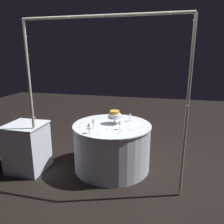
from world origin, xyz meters
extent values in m
plane|color=black|center=(0.00, 0.00, 0.00)|extent=(12.00, 12.00, 0.00)
cylinder|color=#B7B29E|center=(-1.03, 0.51, 1.11)|extent=(0.04, 0.04, 2.22)
cylinder|color=#B7B29E|center=(1.03, 0.51, 1.11)|extent=(0.04, 0.04, 2.22)
cylinder|color=#B7B29E|center=(0.00, 0.51, 2.22)|extent=(2.07, 0.04, 0.04)
sphere|color=#F9EAB2|center=(-1.03, 0.53, 1.21)|extent=(0.02, 0.02, 0.02)
sphere|color=#F9EAB2|center=(1.03, 0.50, 1.79)|extent=(0.02, 0.02, 0.02)
sphere|color=#F9EAB2|center=(-0.77, 0.53, 2.22)|extent=(0.02, 0.02, 0.02)
sphere|color=#F9EAB2|center=(-1.04, 0.51, 1.98)|extent=(0.02, 0.02, 0.02)
sphere|color=#F9EAB2|center=(1.03, 0.52, 0.24)|extent=(0.02, 0.02, 0.02)
sphere|color=#F9EAB2|center=(-0.40, 0.52, 2.22)|extent=(0.02, 0.02, 0.02)
sphere|color=#F9EAB2|center=(-1.04, 0.50, 1.08)|extent=(0.02, 0.02, 0.02)
sphere|color=#F9EAB2|center=(1.02, 0.50, 0.92)|extent=(0.02, 0.02, 0.02)
sphere|color=#F9EAB2|center=(0.02, 0.51, 2.22)|extent=(0.02, 0.02, 0.02)
sphere|color=#F9EAB2|center=(-1.03, 0.51, 0.29)|extent=(0.02, 0.02, 0.02)
sphere|color=#F9EAB2|center=(1.02, 0.50, 0.53)|extent=(0.02, 0.02, 0.02)
sphere|color=#F9EAB2|center=(0.40, 0.53, 2.22)|extent=(0.02, 0.02, 0.02)
sphere|color=#F9EAB2|center=(-1.02, 0.52, 2.13)|extent=(0.02, 0.02, 0.02)
sphere|color=#F9EAB2|center=(1.03, 0.50, 2.01)|extent=(0.02, 0.02, 0.02)
sphere|color=#F9EAB2|center=(0.77, 0.51, 2.22)|extent=(0.02, 0.02, 0.02)
sphere|color=#F9EAB2|center=(-1.03, 0.50, 2.09)|extent=(0.02, 0.02, 0.02)
sphere|color=#F9EAB2|center=(1.02, 0.50, 0.22)|extent=(0.02, 0.02, 0.02)
cylinder|color=silver|center=(0.00, 0.00, 0.35)|extent=(1.20, 1.20, 0.71)
cylinder|color=silver|center=(0.00, 0.00, 0.72)|extent=(1.22, 1.22, 0.02)
cube|color=silver|center=(1.28, 0.38, 0.37)|extent=(0.54, 0.54, 0.74)
cube|color=silver|center=(1.28, 0.38, 0.75)|extent=(0.56, 0.56, 0.02)
cylinder|color=silver|center=(-0.03, -0.06, 0.73)|extent=(0.11, 0.11, 0.01)
cylinder|color=silver|center=(-0.03, -0.06, 0.78)|extent=(0.02, 0.02, 0.09)
cylinder|color=silver|center=(-0.03, -0.06, 0.83)|extent=(0.22, 0.22, 0.01)
cylinder|color=white|center=(-0.03, -0.06, 0.86)|extent=(0.20, 0.20, 0.05)
cylinder|color=gold|center=(-0.03, -0.06, 0.91)|extent=(0.15, 0.15, 0.05)
cylinder|color=silver|center=(0.22, 0.25, 0.73)|extent=(0.06, 0.06, 0.00)
cylinder|color=silver|center=(0.22, 0.25, 0.78)|extent=(0.01, 0.01, 0.10)
cone|color=silver|center=(0.22, 0.25, 0.86)|extent=(0.06, 0.06, 0.05)
cylinder|color=silver|center=(-0.16, 0.19, 0.73)|extent=(0.06, 0.06, 0.00)
cylinder|color=silver|center=(-0.16, 0.19, 0.77)|extent=(0.01, 0.01, 0.08)
cone|color=silver|center=(-0.16, 0.19, 0.84)|extent=(0.06, 0.06, 0.06)
cylinder|color=silver|center=(-0.24, -0.24, 0.73)|extent=(0.06, 0.06, 0.00)
cylinder|color=silver|center=(-0.24, -0.24, 0.77)|extent=(0.01, 0.01, 0.08)
cone|color=silver|center=(-0.24, -0.24, 0.84)|extent=(0.05, 0.05, 0.05)
cylinder|color=silver|center=(0.21, 0.45, 0.73)|extent=(0.06, 0.06, 0.00)
cylinder|color=silver|center=(0.21, 0.45, 0.78)|extent=(0.01, 0.01, 0.09)
cone|color=silver|center=(0.21, 0.45, 0.85)|extent=(0.06, 0.06, 0.06)
cube|color=silver|center=(-0.29, 0.22, 0.73)|extent=(0.15, 0.19, 0.01)
cube|color=white|center=(-0.20, 0.34, 0.73)|extent=(0.07, 0.08, 0.01)
ellipsoid|color=#EA6B84|center=(0.03, 0.22, 0.73)|extent=(0.04, 0.03, 0.00)
ellipsoid|color=#EA6B84|center=(0.50, 0.05, 0.73)|extent=(0.04, 0.03, 0.00)
ellipsoid|color=#EA6B84|center=(-0.02, 0.08, 0.73)|extent=(0.05, 0.04, 0.00)
ellipsoid|color=#EA6B84|center=(-0.20, 0.24, 0.73)|extent=(0.04, 0.03, 0.00)
ellipsoid|color=#EA6B84|center=(-0.04, 0.20, 0.73)|extent=(0.04, 0.03, 0.00)
ellipsoid|color=#EA6B84|center=(0.08, -0.29, 0.73)|extent=(0.03, 0.03, 0.00)
ellipsoid|color=#EA6B84|center=(-0.44, 0.04, 0.73)|extent=(0.03, 0.03, 0.00)
ellipsoid|color=#EA6B84|center=(0.45, 0.25, 0.73)|extent=(0.03, 0.03, 0.00)
ellipsoid|color=#EA6B84|center=(-0.55, 0.06, 0.73)|extent=(0.03, 0.03, 0.00)
ellipsoid|color=#EA6B84|center=(0.10, 0.46, 0.73)|extent=(0.02, 0.03, 0.00)
ellipsoid|color=#EA6B84|center=(-0.11, -0.20, 0.73)|extent=(0.03, 0.04, 0.00)
ellipsoid|color=#EA6B84|center=(-0.08, -0.45, 0.73)|extent=(0.04, 0.04, 0.00)
ellipsoid|color=#EA6B84|center=(-0.26, 0.11, 0.73)|extent=(0.04, 0.04, 0.00)
ellipsoid|color=#EA6B84|center=(-0.29, -0.04, 0.73)|extent=(0.04, 0.03, 0.00)
ellipsoid|color=#EA6B84|center=(-0.34, -0.40, 0.73)|extent=(0.05, 0.05, 0.00)
ellipsoid|color=#EA6B84|center=(0.30, -0.01, 0.73)|extent=(0.04, 0.04, 0.00)
ellipsoid|color=#EA6B84|center=(-0.18, -0.18, 0.73)|extent=(0.04, 0.03, 0.00)
ellipsoid|color=#EA6B84|center=(0.36, 0.06, 0.73)|extent=(0.04, 0.03, 0.00)
ellipsoid|color=#EA6B84|center=(0.25, -0.49, 0.73)|extent=(0.04, 0.03, 0.00)
ellipsoid|color=#EA6B84|center=(0.09, -0.25, 0.73)|extent=(0.04, 0.04, 0.00)
ellipsoid|color=#EA6B84|center=(0.19, -0.02, 0.73)|extent=(0.03, 0.02, 0.00)
ellipsoid|color=#EA6B84|center=(-0.19, 0.27, 0.73)|extent=(0.03, 0.03, 0.00)
camera|label=1|loc=(-0.76, 3.12, 1.79)|focal=34.77mm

